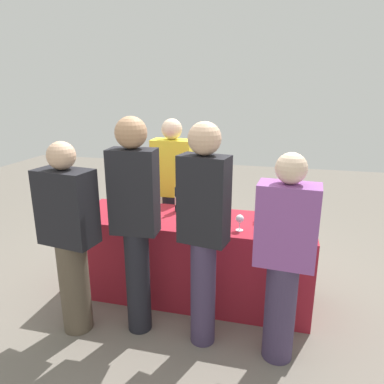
{
  "coord_description": "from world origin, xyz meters",
  "views": [
    {
      "loc": [
        0.75,
        -2.97,
        1.94
      ],
      "look_at": [
        0.0,
        0.0,
        1.03
      ],
      "focal_mm": 33.62,
      "sensor_mm": 36.0,
      "label": 1
    }
  ],
  "objects": [
    {
      "name": "wine_bottle_3",
      "position": [
        0.63,
        0.16,
        0.89
      ],
      "size": [
        0.08,
        0.08,
        0.29
      ],
      "color": "black",
      "rests_on": "tasting_table"
    },
    {
      "name": "wine_glass_1",
      "position": [
        0.16,
        -0.13,
        0.87
      ],
      "size": [
        0.07,
        0.07,
        0.13
      ],
      "color": "silver",
      "rests_on": "tasting_table"
    },
    {
      "name": "guest_0",
      "position": [
        -0.8,
        -0.72,
        0.83
      ],
      "size": [
        0.46,
        0.3,
        1.56
      ],
      "rotation": [
        0.0,
        0.0,
        -0.15
      ],
      "color": "brown",
      "rests_on": "ground_plane"
    },
    {
      "name": "server_pouring",
      "position": [
        -0.37,
        0.62,
        0.87
      ],
      "size": [
        0.43,
        0.24,
        1.62
      ],
      "rotation": [
        0.0,
        0.0,
        3.16
      ],
      "color": "black",
      "rests_on": "ground_plane"
    },
    {
      "name": "wine_bottle_2",
      "position": [
        0.28,
        0.12,
        0.9
      ],
      "size": [
        0.07,
        0.07,
        0.32
      ],
      "color": "black",
      "rests_on": "tasting_table"
    },
    {
      "name": "guest_3",
      "position": [
        0.82,
        -0.65,
        0.82
      ],
      "size": [
        0.42,
        0.25,
        1.54
      ],
      "rotation": [
        0.0,
        0.0,
        -0.08
      ],
      "color": "#3F3351",
      "rests_on": "ground_plane"
    },
    {
      "name": "tasting_table",
      "position": [
        0.0,
        0.0,
        0.39
      ],
      "size": [
        2.15,
        0.68,
        0.78
      ],
      "primitive_type": "cube",
      "color": "maroon",
      "rests_on": "ground_plane"
    },
    {
      "name": "ice_bucket",
      "position": [
        -0.6,
        -0.02,
        0.88
      ],
      "size": [
        0.18,
        0.18,
        0.2
      ],
      "primitive_type": "cylinder",
      "color": "silver",
      "rests_on": "tasting_table"
    },
    {
      "name": "wine_glass_2",
      "position": [
        0.27,
        -0.13,
        0.88
      ],
      "size": [
        0.06,
        0.06,
        0.14
      ],
      "color": "silver",
      "rests_on": "tasting_table"
    },
    {
      "name": "guest_1",
      "position": [
        -0.3,
        -0.59,
        0.97
      ],
      "size": [
        0.36,
        0.23,
        1.74
      ],
      "rotation": [
        0.0,
        0.0,
        0.07
      ],
      "color": "black",
      "rests_on": "ground_plane"
    },
    {
      "name": "wine_bottle_1",
      "position": [
        -0.18,
        0.16,
        0.91
      ],
      "size": [
        0.07,
        0.07,
        0.34
      ],
      "color": "black",
      "rests_on": "tasting_table"
    },
    {
      "name": "wine_glass_3",
      "position": [
        0.45,
        -0.18,
        0.88
      ],
      "size": [
        0.07,
        0.07,
        0.14
      ],
      "color": "silver",
      "rests_on": "tasting_table"
    },
    {
      "name": "wine_bottle_0",
      "position": [
        -0.67,
        0.12,
        0.9
      ],
      "size": [
        0.07,
        0.07,
        0.34
      ],
      "color": "black",
      "rests_on": "tasting_table"
    },
    {
      "name": "menu_board",
      "position": [
        -0.72,
        0.99,
        0.38
      ],
      "size": [
        0.54,
        0.05,
        0.76
      ],
      "primitive_type": "cube",
      "rotation": [
        0.0,
        0.0,
        0.04
      ],
      "color": "white",
      "rests_on": "ground_plane"
    },
    {
      "name": "ground_plane",
      "position": [
        0.0,
        0.0,
        0.0
      ],
      "size": [
        12.0,
        12.0,
        0.0
      ],
      "primitive_type": "plane",
      "color": "slate"
    },
    {
      "name": "wine_glass_0",
      "position": [
        -0.31,
        -0.16,
        0.87
      ],
      "size": [
        0.06,
        0.06,
        0.13
      ],
      "color": "silver",
      "rests_on": "tasting_table"
    },
    {
      "name": "guest_2",
      "position": [
        0.24,
        -0.61,
        0.96
      ],
      "size": [
        0.38,
        0.25,
        1.72
      ],
      "rotation": [
        0.0,
        0.0,
        -0.18
      ],
      "color": "#3F3351",
      "rests_on": "ground_plane"
    }
  ]
}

